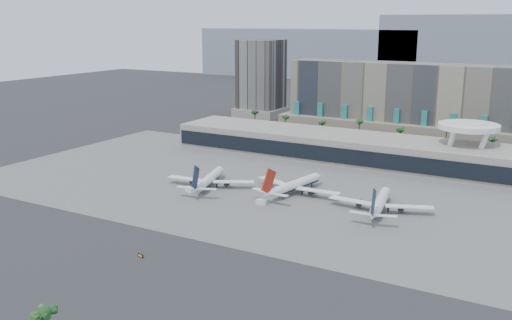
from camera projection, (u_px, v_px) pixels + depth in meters
The scene contains 14 objects.
ground at pixel (218, 231), 181.08m from camera, with size 900.00×900.00×0.00m, color #232326.
apron_pad at pixel (293, 187), 227.57m from camera, with size 260.00×130.00×0.06m, color #5B5B59.
mountain_ridge at pixel (504, 57), 557.93m from camera, with size 680.00×60.00×70.00m.
hotel at pixel (403, 108), 319.72m from camera, with size 140.00×30.00×42.00m.
office_tower at pixel (261, 83), 390.00m from camera, with size 30.00×30.00×52.00m.
terminal at pixel (344, 146), 272.37m from camera, with size 170.00×32.50×14.50m.
saucer_structure at pixel (469, 130), 248.46m from camera, with size 26.00×26.00×21.89m.
palm_row at pixel (381, 127), 297.80m from camera, with size 157.80×2.80×13.10m.
airliner_left at pixel (209, 179), 227.35m from camera, with size 35.48×36.78×13.00m.
airliner_centre at pixel (295, 185), 219.13m from camera, with size 37.19×38.61×13.43m.
airliner_right at pixel (380, 203), 198.30m from camera, with size 36.18×37.52×13.02m.
service_vehicle_a at pixel (190, 190), 221.52m from camera, with size 3.94×1.92×1.92m, color white.
service_vehicle_b at pixel (262, 202), 206.43m from camera, with size 3.75×2.14×1.93m, color silver.
taxiway_sign at pixel (141, 256), 160.81m from camera, with size 2.17×0.77×0.98m.
Camera 1 is at (94.29, -142.45, 65.26)m, focal length 40.00 mm.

